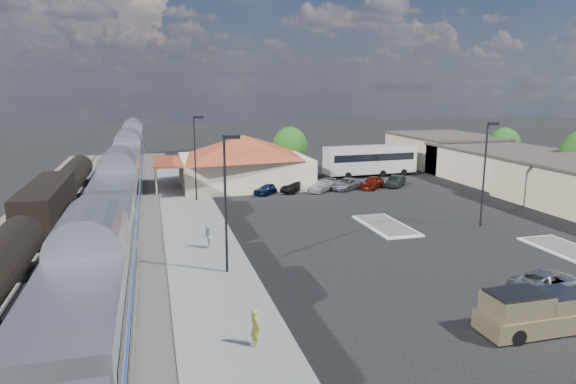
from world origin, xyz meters
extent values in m
plane|color=black|center=(0.00, 0.00, 0.00)|extent=(280.00, 280.00, 0.00)
cube|color=#4C4944|center=(-21.00, 8.00, 0.06)|extent=(16.00, 100.00, 0.12)
cube|color=gray|center=(-12.00, 6.00, 0.09)|extent=(5.50, 92.00, 0.18)
cube|color=silver|center=(-18.00, -15.29, 3.05)|extent=(3.00, 20.00, 5.00)
cube|color=black|center=(-18.00, -15.29, 0.30)|extent=(2.20, 16.00, 0.60)
cube|color=silver|center=(-18.00, 5.71, 3.05)|extent=(3.00, 20.00, 5.00)
cube|color=black|center=(-18.00, 5.71, 0.30)|extent=(2.20, 16.00, 0.60)
cube|color=silver|center=(-18.00, 26.71, 3.05)|extent=(3.00, 20.00, 5.00)
cube|color=black|center=(-18.00, 26.71, 0.30)|extent=(2.20, 16.00, 0.60)
cube|color=silver|center=(-18.00, 47.71, 3.05)|extent=(3.00, 20.00, 5.00)
cube|color=black|center=(-18.00, 47.71, 0.30)|extent=(2.20, 16.00, 0.60)
cube|color=black|center=(-24.00, 8.29, 2.20)|extent=(2.80, 14.00, 3.60)
cube|color=black|center=(-24.00, 8.29, 0.30)|extent=(2.20, 12.00, 0.60)
cylinder|color=black|center=(-24.00, 24.29, 2.10)|extent=(2.80, 14.00, 2.80)
cube|color=black|center=(-24.00, 24.29, 0.30)|extent=(2.20, 12.00, 0.60)
cube|color=#C3B08E|center=(-4.50, 24.00, 1.80)|extent=(15.00, 12.00, 3.60)
pyramid|color=maroon|center=(-4.50, 24.00, 4.90)|extent=(15.30, 12.24, 2.60)
cube|color=maroon|center=(-13.60, 24.00, 3.30)|extent=(3.20, 9.60, 0.25)
cube|color=#C6B28C|center=(28.00, 18.00, 2.00)|extent=(12.00, 18.00, 4.00)
cube|color=#3F3833|center=(28.00, 18.00, 4.15)|extent=(12.40, 18.40, 0.30)
cube|color=#C6B28C|center=(28.00, 32.00, 2.25)|extent=(12.00, 16.00, 4.50)
cube|color=#3F3833|center=(28.00, 32.00, 4.65)|extent=(12.40, 16.40, 0.30)
cube|color=silver|center=(4.00, 2.00, 0.07)|extent=(3.30, 7.50, 0.15)
cube|color=#4C4944|center=(4.00, 2.00, 0.16)|extent=(2.70, 6.90, 0.10)
cube|color=silver|center=(14.00, -8.00, 0.07)|extent=(3.30, 7.50, 0.15)
cube|color=#4C4944|center=(14.00, -8.00, 0.16)|extent=(2.70, 6.90, 0.10)
cylinder|color=black|center=(-11.00, -6.00, 4.50)|extent=(0.16, 0.16, 9.00)
cube|color=black|center=(-10.50, -6.00, 8.85)|extent=(1.00, 0.25, 0.22)
cylinder|color=black|center=(-11.00, 16.00, 4.50)|extent=(0.16, 0.16, 9.00)
cube|color=black|center=(-10.50, 16.00, 8.85)|extent=(1.00, 0.25, 0.22)
cylinder|color=black|center=(12.00, 0.00, 4.50)|extent=(0.16, 0.16, 9.00)
cube|color=black|center=(12.50, 0.00, 8.85)|extent=(1.00, 0.25, 0.22)
cylinder|color=#382314|center=(34.00, 26.00, 1.28)|extent=(0.30, 0.30, 2.55)
ellipsoid|color=#144715|center=(34.00, 26.00, 3.77)|extent=(4.41, 4.41, 4.87)
cylinder|color=#382314|center=(3.00, 30.00, 1.36)|extent=(0.30, 0.30, 2.73)
ellipsoid|color=#144715|center=(3.00, 30.00, 4.03)|extent=(4.71, 4.71, 5.21)
cube|color=#9D8E60|center=(2.69, -17.76, 0.60)|extent=(5.97, 2.19, 0.98)
cube|color=#9D8E60|center=(2.69, -17.76, 1.36)|extent=(2.27, 2.07, 1.03)
cube|color=#9D8E60|center=(2.69, -17.76, 1.46)|extent=(2.87, 2.07, 1.19)
cylinder|color=black|center=(4.60, -16.77, 0.39)|extent=(0.78, 0.31, 0.78)
cylinder|color=black|center=(0.79, -18.74, 0.39)|extent=(0.78, 0.31, 0.78)
cylinder|color=black|center=(0.78, -16.79, 0.39)|extent=(0.78, 0.31, 0.78)
imported|color=#97999E|center=(6.78, -13.87, 0.68)|extent=(5.22, 3.09, 1.36)
cube|color=white|center=(13.19, 26.18, 2.29)|extent=(12.90, 3.49, 3.62)
cube|color=black|center=(13.19, 26.18, 2.72)|extent=(11.89, 3.47, 0.96)
cylinder|color=black|center=(17.72, 25.19, 0.48)|extent=(0.97, 0.37, 0.96)
cylinder|color=black|center=(17.58, 27.67, 0.48)|extent=(0.97, 0.37, 0.96)
cylinder|color=black|center=(9.43, 24.71, 0.48)|extent=(0.97, 0.37, 0.96)
cylinder|color=black|center=(9.29, 27.20, 0.48)|extent=(0.97, 0.37, 0.96)
imported|color=#CDD141|center=(-11.15, -15.93, 1.07)|extent=(0.58, 0.73, 1.78)
imported|color=white|center=(-11.65, -0.72, 1.05)|extent=(0.72, 0.90, 1.75)
imported|color=#0C1C3E|center=(-2.85, 18.07, 0.65)|extent=(3.92, 3.58, 1.30)
imported|color=black|center=(0.35, 18.37, 0.66)|extent=(3.88, 3.77, 1.32)
imported|color=silver|center=(3.55, 18.07, 0.65)|extent=(4.53, 4.42, 1.31)
imported|color=#92969B|center=(6.75, 18.37, 0.65)|extent=(5.03, 4.64, 1.31)
imported|color=maroon|center=(9.95, 18.07, 0.73)|extent=(4.25, 4.28, 1.46)
imported|color=black|center=(13.15, 18.37, 0.66)|extent=(3.79, 3.89, 1.33)
camera|label=1|loc=(-15.33, -37.32, 11.85)|focal=32.00mm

